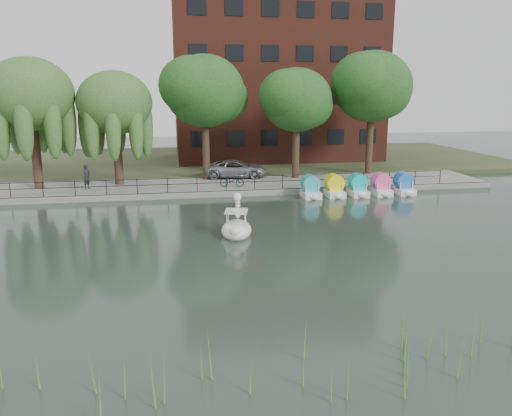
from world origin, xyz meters
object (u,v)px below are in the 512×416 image
object	(u,v)px
minivan	(236,168)
swan_boat	(237,227)
bicycle	(232,180)
pedestrian	(87,175)

from	to	relation	value
minivan	swan_boat	xyz separation A→B (m)	(-1.94, -14.67, -0.74)
minivan	bicycle	size ratio (longest dim) A/B	3.29
bicycle	swan_boat	distance (m)	10.93
minivan	swan_boat	size ratio (longest dim) A/B	2.13
pedestrian	swan_boat	distance (m)	14.84
bicycle	pedestrian	size ratio (longest dim) A/B	0.87
minivan	bicycle	bearing A→B (deg)	174.18
minivan	pedestrian	bearing A→B (deg)	111.27
pedestrian	minivan	bearing A→B (deg)	-44.19
minivan	bicycle	xyz separation A→B (m)	(-0.82, -3.80, -0.29)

